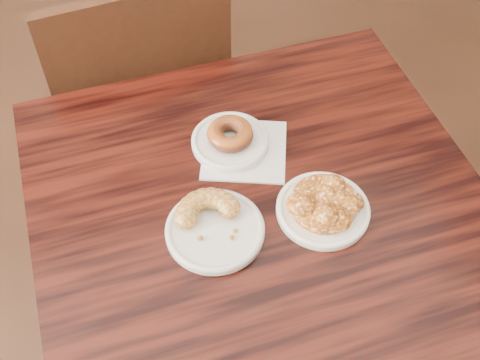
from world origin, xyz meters
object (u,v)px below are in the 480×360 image
object	(u,v)px
apple_fritter	(324,202)
cruller_fragment	(215,223)
chair_far	(135,92)
glazed_donut	(230,134)
cafe_table	(259,303)

from	to	relation	value
apple_fritter	cruller_fragment	world-z (taller)	apple_fritter
chair_far	glazed_donut	xyz separation A→B (m)	(0.13, -0.53, 0.33)
chair_far	apple_fritter	distance (m)	0.84
cafe_table	apple_fritter	size ratio (longest dim) A/B	5.12
glazed_donut	chair_far	bearing A→B (deg)	104.15
chair_far	cruller_fragment	world-z (taller)	chair_far
chair_far	apple_fritter	size ratio (longest dim) A/B	5.56
cruller_fragment	apple_fritter	bearing A→B (deg)	-3.79
apple_fritter	chair_far	bearing A→B (deg)	108.67
glazed_donut	cruller_fragment	size ratio (longest dim) A/B	0.69
chair_far	cafe_table	bearing A→B (deg)	97.10
chair_far	cruller_fragment	xyz separation A→B (m)	(0.05, -0.72, 0.33)
cafe_table	apple_fritter	bearing A→B (deg)	-22.83
chair_far	apple_fritter	bearing A→B (deg)	103.63
glazed_donut	cruller_fragment	distance (m)	0.21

